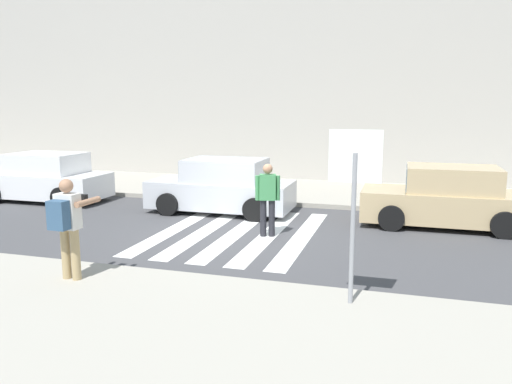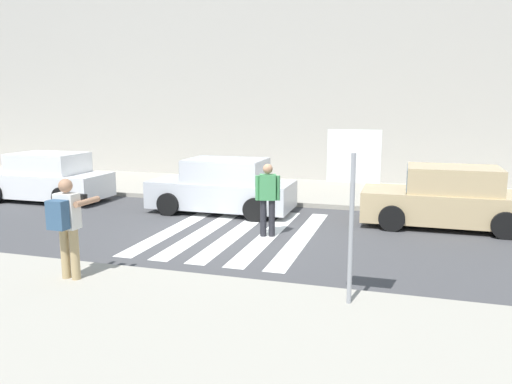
{
  "view_description": "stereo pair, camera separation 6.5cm",
  "coord_description": "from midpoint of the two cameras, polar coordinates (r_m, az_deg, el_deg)",
  "views": [
    {
      "loc": [
        3.8,
        -10.98,
        3.08
      ],
      "look_at": [
        0.6,
        -0.2,
        1.1
      ],
      "focal_mm": 35.0,
      "sensor_mm": 36.0,
      "label": 1
    },
    {
      "loc": [
        3.86,
        -10.96,
        3.08
      ],
      "look_at": [
        0.6,
        -0.2,
        1.1
      ],
      "focal_mm": 35.0,
      "sensor_mm": 36.0,
      "label": 2
    }
  ],
  "objects": [
    {
      "name": "crosswalk_stripe_4",
      "position": [
        11.8,
        5.08,
        -5.17
      ],
      "size": [
        0.44,
        5.2,
        0.01
      ],
      "primitive_type": "cube",
      "color": "silver",
      "rests_on": "ground"
    },
    {
      "name": "ground_plane",
      "position": [
        12.02,
        -2.64,
        -4.87
      ],
      "size": [
        120.0,
        120.0,
        0.0
      ],
      "primitive_type": "plane",
      "color": "#424244"
    },
    {
      "name": "crosswalk_stripe_3",
      "position": [
        11.97,
        1.31,
        -4.9
      ],
      "size": [
        0.44,
        5.2,
        0.01
      ],
      "primitive_type": "cube",
      "color": "silver",
      "rests_on": "ground"
    },
    {
      "name": "crosswalk_stripe_0",
      "position": [
        12.79,
        -9.14,
        -4.05
      ],
      "size": [
        0.44,
        5.2,
        0.01
      ],
      "primitive_type": "cube",
      "color": "silver",
      "rests_on": "ground"
    },
    {
      "name": "parked_car_white",
      "position": [
        17.43,
        -23.05,
        1.42
      ],
      "size": [
        4.1,
        1.92,
        1.55
      ],
      "color": "white",
      "rests_on": "ground"
    },
    {
      "name": "stop_sign",
      "position": [
        7.32,
        10.95,
        1.53
      ],
      "size": [
        0.76,
        0.08,
        2.59
      ],
      "color": "gray",
      "rests_on": "sidewalk_near"
    },
    {
      "name": "photographer_with_backpack",
      "position": [
        8.92,
        -20.95,
        -3.06
      ],
      "size": [
        0.61,
        0.86,
        1.72
      ],
      "color": "tan",
      "rests_on": "sidewalk_near"
    },
    {
      "name": "sidewalk_far",
      "position": [
        17.65,
        3.75,
        0.15
      ],
      "size": [
        60.0,
        4.8,
        0.14
      ],
      "primitive_type": "cube",
      "color": "#9E998C",
      "rests_on": "ground"
    },
    {
      "name": "parked_car_tan",
      "position": [
        13.52,
        20.82,
        -0.7
      ],
      "size": [
        4.1,
        1.92,
        1.55
      ],
      "color": "tan",
      "rests_on": "ground"
    },
    {
      "name": "building_facade_far",
      "position": [
        21.73,
        6.51,
        12.27
      ],
      "size": [
        56.0,
        4.0,
        7.94
      ],
      "primitive_type": "cube",
      "color": "#ADA89E",
      "rests_on": "ground"
    },
    {
      "name": "sidewalk_near",
      "position": [
        6.81,
        -20.79,
        -16.91
      ],
      "size": [
        60.0,
        6.0,
        0.14
      ],
      "primitive_type": "cube",
      "color": "#9E998C",
      "rests_on": "ground"
    },
    {
      "name": "parked_car_silver",
      "position": [
        14.37,
        -4.01,
        0.53
      ],
      "size": [
        4.1,
        1.92,
        1.55
      ],
      "color": "#B7BABF",
      "rests_on": "ground"
    },
    {
      "name": "crosswalk_stripe_1",
      "position": [
        12.47,
        -5.82,
        -4.34
      ],
      "size": [
        0.44,
        5.2,
        0.01
      ],
      "primitive_type": "cube",
      "color": "silver",
      "rests_on": "ground"
    },
    {
      "name": "pedestrian_crossing",
      "position": [
        11.64,
        1.18,
        -0.44
      ],
      "size": [
        0.57,
        0.33,
        1.72
      ],
      "color": "#232328",
      "rests_on": "ground"
    },
    {
      "name": "crosswalk_stripe_2",
      "position": [
        12.2,
        -2.33,
        -4.62
      ],
      "size": [
        0.44,
        5.2,
        0.01
      ],
      "primitive_type": "cube",
      "color": "silver",
      "rests_on": "ground"
    }
  ]
}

